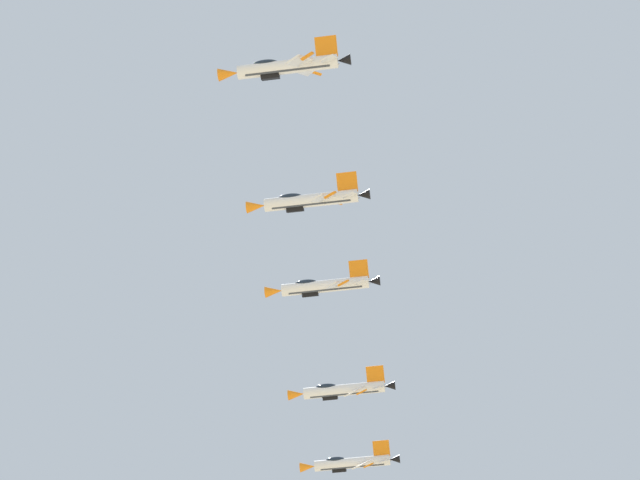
% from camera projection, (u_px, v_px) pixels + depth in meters
% --- Properties ---
extents(fighter_jet_left_wing, '(14.88, 9.28, 7.55)m').
position_uv_depth(fighter_jet_left_wing, '(285.00, 67.00, 130.06)').
color(fighter_jet_left_wing, white).
extents(fighter_jet_right_wing, '(14.88, 9.32, 7.47)m').
position_uv_depth(fighter_jet_right_wing, '(309.00, 201.00, 139.78)').
color(fighter_jet_right_wing, white).
extents(fighter_jet_left_outer, '(14.88, 9.41, 7.29)m').
position_uv_depth(fighter_jet_left_outer, '(323.00, 286.00, 150.28)').
color(fighter_jet_left_outer, white).
extents(fighter_jet_right_outer, '(14.88, 9.30, 7.62)m').
position_uv_depth(fighter_jet_right_outer, '(342.00, 390.00, 161.63)').
color(fighter_jet_right_outer, white).
extents(fighter_jet_trail_slot, '(14.88, 9.43, 7.25)m').
position_uv_depth(fighter_jet_trail_slot, '(351.00, 463.00, 173.42)').
color(fighter_jet_trail_slot, white).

